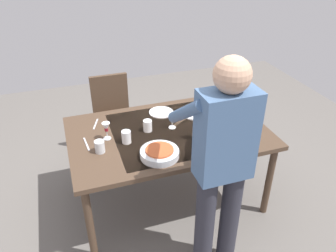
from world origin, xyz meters
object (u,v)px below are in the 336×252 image
Objects in this scene: dining_table at (168,137)px; water_cup_far_left at (126,137)px; water_cup_far_right at (100,147)px; dinner_plate_near at (195,114)px; dinner_plate_far at (161,112)px; water_cup_near_left at (222,97)px; water_cup_near_right at (148,126)px; serving_bowl_pasta at (160,153)px; person_server at (222,163)px; chair_near at (113,112)px; wine_glass_right at (172,117)px; wine_bottle at (201,128)px; wine_glass_left at (106,128)px.

water_cup_far_left reaches higher than dining_table.
dinner_plate_near is at bearing -161.30° from water_cup_far_right.
water_cup_far_left is at bearing 42.58° from dinner_plate_far.
water_cup_near_left reaches higher than water_cup_near_right.
water_cup_near_left is 1.10m from serving_bowl_pasta.
water_cup_far_left is (0.38, 0.06, 0.12)m from dining_table.
chair_near is at bearing -76.04° from person_server.
chair_near is at bearing -57.75° from dinner_plate_far.
dinner_plate_far is at bearing -108.74° from serving_bowl_pasta.
dining_table is 15.91× the size of water_cup_far_left.
serving_bowl_pasta is (0.23, 0.37, -0.07)m from wine_glass_right.
wine_bottle reaches higher than serving_bowl_pasta.
wine_glass_left is 0.50× the size of serving_bowl_pasta.
dinner_plate_far is (0.05, -1.12, -0.20)m from person_server.
serving_bowl_pasta is at bearing 57.97° from wine_glass_right.
water_cup_far_left is (0.59, -0.15, -0.06)m from wine_bottle.
water_cup_near_right is at bearing -177.78° from wine_glass_left.
water_cup_near_left is at bearing -177.93° from dinner_plate_far.
person_server reaches higher than serving_bowl_pasta.
dinner_plate_far is (-0.37, 0.59, 0.23)m from chair_near.
wine_bottle is 1.29× the size of dinner_plate_near.
water_cup_far_left is at bearing 12.87° from wine_glass_right.
chair_near is 0.54× the size of person_server.
serving_bowl_pasta reaches higher than dinner_plate_near.
wine_glass_left is 0.51m from serving_bowl_pasta.
serving_bowl_pasta is at bearing 125.94° from water_cup_far_left.
dinner_plate_near is (-0.71, -0.25, -0.05)m from water_cup_far_left.
dinner_plate_near is (-0.66, 0.72, 0.23)m from chair_near.
wine_bottle is (-0.12, -0.58, -0.10)m from person_server.
chair_near is at bearing -92.91° from water_cup_far_left.
dinner_plate_far is at bearing -137.42° from water_cup_far_left.
wine_glass_right reaches higher than water_cup_far_right.
person_server is at bearing 103.96° from chair_near.
water_cup_far_right is (0.44, 0.18, -0.00)m from water_cup_near_right.
wine_glass_left is 0.36m from water_cup_near_right.
wine_glass_left is 1.42× the size of water_cup_far_left.
person_server reaches higher than water_cup_near_left.
wine_glass_right is at bearing -122.03° from serving_bowl_pasta.
dinner_plate_far is (-0.56, -0.28, -0.10)m from wine_glass_left.
water_cup_near_right is at bearing -92.36° from serving_bowl_pasta.
serving_bowl_pasta is at bearing 45.68° from dinner_plate_near.
wine_bottle is 2.70× the size of water_cup_near_left.
person_server is 15.42× the size of water_cup_near_left.
water_cup_near_right reaches higher than water_cup_far_right.
water_cup_far_left reaches higher than dinner_plate_near.
water_cup_near_left is (-0.69, -0.35, 0.12)m from dining_table.
chair_near is at bearing -66.61° from wine_glass_right.
dinner_plate_far is at bearing -145.10° from water_cup_far_right.
wine_glass_right is at bearing -86.82° from person_server.
dinner_plate_near reaches higher than dining_table.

